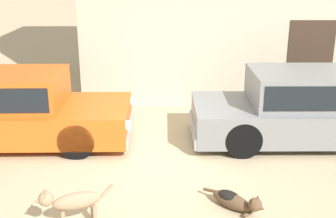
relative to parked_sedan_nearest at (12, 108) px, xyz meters
name	(u,v)px	position (x,y,z in m)	size (l,w,h in m)	color
ground_plane	(152,160)	(2.72, -0.88, -0.69)	(80.00, 80.00, 0.00)	tan
parked_sedan_nearest	(12,108)	(0.00, 0.00, 0.00)	(4.64, 1.83, 1.40)	#D15619
parked_sedan_second	(301,107)	(5.62, 0.01, 0.01)	(4.36, 1.75, 1.42)	slate
stray_dog_spotted	(235,201)	(3.96, -2.53, -0.55)	(0.81, 0.80, 0.34)	brown
stray_dog_tan	(71,202)	(1.72, -2.98, -0.29)	(1.01, 0.44, 0.64)	#997F60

